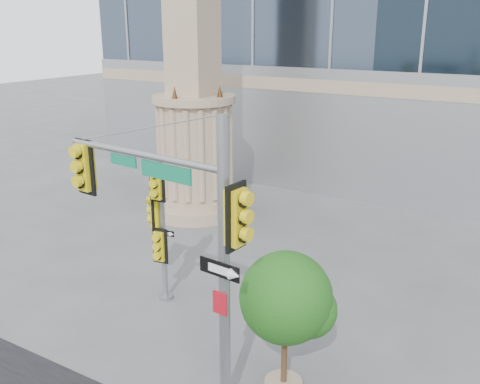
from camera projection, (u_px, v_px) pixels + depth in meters
The scene contains 5 objects.
ground at pixel (185, 352), 13.55m from camera, with size 120.00×120.00×0.00m, color #545456.
monument at pixel (194, 85), 22.19m from camera, with size 4.40×4.40×16.60m.
main_signal_pole at pixel (180, 226), 11.06m from camera, with size 4.93×0.96×6.38m.
secondary_signal_pole at pixel (159, 221), 15.37m from camera, with size 0.77×0.56×4.29m.
street_tree at pixel (288, 301), 11.68m from camera, with size 2.10×2.05×3.28m.
Camera 1 is at (7.19, -9.34, 7.95)m, focal length 40.00 mm.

